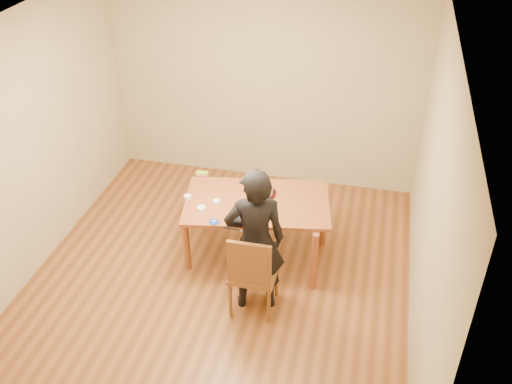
% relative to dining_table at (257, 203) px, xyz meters
% --- Properties ---
extents(room_shell, '(4.00, 4.50, 2.70)m').
position_rel_dining_table_xyz_m(room_shell, '(-0.31, -0.19, 0.62)').
color(room_shell, brown).
rests_on(room_shell, ground).
extents(dining_table, '(1.67, 1.17, 0.04)m').
position_rel_dining_table_xyz_m(dining_table, '(0.00, 0.00, 0.00)').
color(dining_table, brown).
rests_on(dining_table, floor).
extents(dining_chair, '(0.45, 0.45, 0.04)m').
position_rel_dining_table_xyz_m(dining_chair, '(0.15, -0.78, -0.28)').
color(dining_chair, brown).
rests_on(dining_chair, floor).
extents(cake_plate, '(0.30, 0.30, 0.02)m').
position_rel_dining_table_xyz_m(cake_plate, '(0.02, 0.14, 0.03)').
color(cake_plate, red).
rests_on(cake_plate, dining_table).
extents(cake, '(0.24, 0.24, 0.08)m').
position_rel_dining_table_xyz_m(cake, '(0.02, 0.14, 0.08)').
color(cake, white).
rests_on(cake, cake_plate).
extents(frosting_dome, '(0.24, 0.24, 0.03)m').
position_rel_dining_table_xyz_m(frosting_dome, '(0.02, 0.14, 0.13)').
color(frosting_dome, white).
rests_on(frosting_dome, cake).
extents(frosting_tub, '(0.09, 0.09, 0.08)m').
position_rel_dining_table_xyz_m(frosting_tub, '(-0.13, -0.35, 0.06)').
color(frosting_tub, white).
rests_on(frosting_tub, dining_table).
extents(frosting_lid, '(0.10, 0.10, 0.01)m').
position_rel_dining_table_xyz_m(frosting_lid, '(-0.34, -0.47, 0.02)').
color(frosting_lid, '#173398').
rests_on(frosting_lid, dining_table).
extents(frosting_dollop, '(0.04, 0.04, 0.02)m').
position_rel_dining_table_xyz_m(frosting_dollop, '(-0.34, -0.47, 0.04)').
color(frosting_dollop, white).
rests_on(frosting_dollop, frosting_lid).
extents(ramekin_green, '(0.09, 0.09, 0.04)m').
position_rel_dining_table_xyz_m(ramekin_green, '(-0.53, -0.30, 0.04)').
color(ramekin_green, white).
rests_on(ramekin_green, dining_table).
extents(ramekin_yellow, '(0.08, 0.08, 0.04)m').
position_rel_dining_table_xyz_m(ramekin_yellow, '(-0.41, -0.14, 0.04)').
color(ramekin_yellow, white).
rests_on(ramekin_yellow, dining_table).
extents(ramekin_multi, '(0.08, 0.08, 0.04)m').
position_rel_dining_table_xyz_m(ramekin_multi, '(-0.74, -0.12, 0.04)').
color(ramekin_multi, white).
rests_on(ramekin_multi, dining_table).
extents(candy_box_pink, '(0.14, 0.09, 0.02)m').
position_rel_dining_table_xyz_m(candy_box_pink, '(-0.73, 0.37, 0.03)').
color(candy_box_pink, '#EF386F').
rests_on(candy_box_pink, dining_table).
extents(candy_box_green, '(0.14, 0.07, 0.02)m').
position_rel_dining_table_xyz_m(candy_box_green, '(-0.73, 0.37, 0.05)').
color(candy_box_green, '#419F1D').
rests_on(candy_box_green, candy_box_pink).
extents(spatula, '(0.18, 0.03, 0.01)m').
position_rel_dining_table_xyz_m(spatula, '(-0.13, -0.53, 0.02)').
color(spatula, black).
rests_on(spatula, dining_table).
extents(person, '(0.67, 0.54, 1.60)m').
position_rel_dining_table_xyz_m(person, '(0.15, -0.73, 0.07)').
color(person, black).
rests_on(person, floor).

